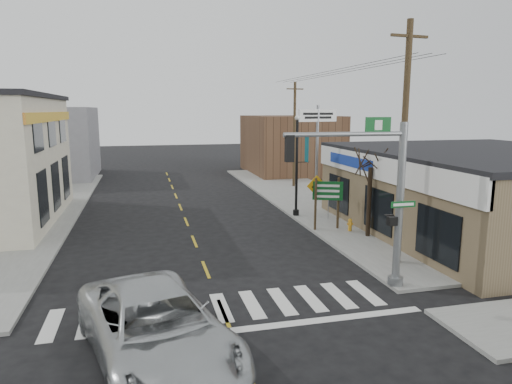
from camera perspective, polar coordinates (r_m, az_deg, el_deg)
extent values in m
plane|color=black|center=(14.56, -4.09, -14.84)|extent=(140.00, 140.00, 0.00)
cube|color=gray|center=(28.97, 9.12, -2.06)|extent=(6.00, 38.00, 0.13)
cube|color=gray|center=(27.56, -27.92, -3.77)|extent=(6.00, 38.00, 0.13)
cube|color=gold|center=(22.00, -7.72, -6.12)|extent=(0.12, 56.00, 0.01)
cube|color=silver|center=(14.92, -4.37, -14.18)|extent=(11.00, 2.20, 0.01)
cube|color=brown|center=(25.64, 26.94, -0.24)|extent=(12.00, 14.00, 4.00)
cube|color=brown|center=(45.42, 4.31, 5.95)|extent=(8.00, 10.00, 5.60)
cube|color=slate|center=(45.96, -25.11, 5.57)|extent=(9.00, 10.00, 6.40)
imported|color=#B5B9BB|center=(11.93, -12.41, -16.22)|extent=(4.50, 6.98, 1.79)
cylinder|color=gray|center=(16.25, 17.51, -1.65)|extent=(0.26, 0.26, 5.64)
cylinder|color=gray|center=(14.96, 11.18, 7.10)|extent=(4.14, 0.15, 0.15)
cube|color=black|center=(14.30, 4.29, 5.42)|extent=(0.26, 0.21, 0.85)
cube|color=#0C4B1B|center=(16.05, 17.93, -1.48)|extent=(0.89, 0.04, 0.21)
cube|color=#0C4B1B|center=(15.46, 15.04, 8.08)|extent=(0.89, 0.05, 0.52)
cube|color=black|center=(16.19, 16.74, -3.53)|extent=(0.30, 0.24, 0.30)
cube|color=#463620|center=(23.28, 7.45, -1.51)|extent=(0.10, 0.10, 2.67)
cube|color=#463620|center=(23.75, 10.23, -1.35)|extent=(0.10, 0.10, 2.67)
cube|color=#064314|center=(23.33, 8.96, 0.15)|extent=(1.52, 0.05, 0.95)
cylinder|color=orange|center=(23.57, 11.66, -4.17)|extent=(0.18, 0.18, 0.52)
sphere|color=orange|center=(23.50, 11.69, -3.50)|extent=(0.20, 0.20, 0.20)
cylinder|color=gray|center=(23.56, 7.49, -1.52)|extent=(0.06, 0.06, 2.55)
cube|color=orange|center=(23.36, 7.57, 0.79)|extent=(1.08, 0.03, 1.08)
cylinder|color=black|center=(26.17, 5.10, 3.03)|extent=(0.15, 0.15, 5.55)
sphere|color=silver|center=(25.97, 5.20, 9.23)|extent=(0.30, 0.30, 0.30)
cube|color=#0C4F59|center=(26.25, 6.36, 5.37)|extent=(0.02, 0.59, 1.49)
cylinder|color=gray|center=(30.56, 7.62, 4.77)|extent=(0.19, 0.19, 6.35)
cube|color=white|center=(30.43, 7.73, 9.46)|extent=(2.99, 0.18, 0.79)
cylinder|color=black|center=(22.53, 13.95, -1.23)|extent=(0.21, 0.21, 3.35)
ellipsoid|color=#1B3116|center=(22.49, 21.14, -4.74)|extent=(1.31, 1.31, 0.99)
ellipsoid|color=black|center=(25.66, 13.96, -2.62)|extent=(1.23, 1.23, 0.92)
cylinder|color=#412A1E|center=(18.54, 17.93, 5.51)|extent=(0.24, 0.24, 9.33)
cube|color=#412A1E|center=(18.68, 18.65, 18.00)|extent=(1.62, 0.10, 0.10)
cylinder|color=#462E1F|center=(36.43, 4.82, 7.12)|extent=(0.21, 0.21, 8.17)
cube|color=#462E1F|center=(36.41, 4.90, 12.71)|extent=(1.42, 0.09, 0.09)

